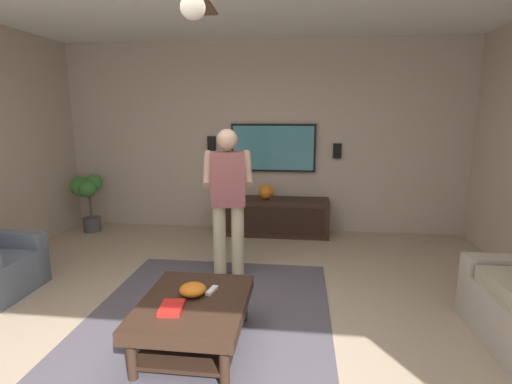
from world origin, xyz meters
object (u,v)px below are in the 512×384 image
vase_round (266,192)px  wall_speaker_left (337,151)px  media_console (271,217)px  potted_plant_tall (87,193)px  wall_speaker_right (212,144)px  remote_white (212,290)px  person_standing (228,195)px  bowl (193,289)px  tv (273,148)px  book (172,308)px  coffee_table (194,312)px

vase_round → wall_speaker_left: bearing=-75.6°
media_console → potted_plant_tall: 2.84m
potted_plant_tall → media_console: bearing=-86.8°
media_console → vase_round: (-0.01, 0.08, 0.39)m
potted_plant_tall → wall_speaker_left: wall_speaker_left is taller
wall_speaker_left → wall_speaker_right: bearing=90.0°
media_console → remote_white: bearing=-5.4°
person_standing → bowl: (-1.27, 0.04, -0.49)m
person_standing → remote_white: bearing=173.3°
media_console → bowl: bearing=-7.9°
tv → wall_speaker_left: 0.96m
potted_plant_tall → bowl: (-2.68, -2.42, -0.15)m
potted_plant_tall → book: size_ratio=3.99×
bowl → coffee_table: bearing=-160.6°
bowl → vase_round: 2.85m
tv → bowl: 3.22m
vase_round → book: bearing=172.6°
media_console → wall_speaker_right: 1.45m
wall_speaker_left → wall_speaker_right: 1.91m
person_standing → vase_round: bearing=-20.9°
potted_plant_tall → wall_speaker_right: 2.05m
wall_speaker_right → coffee_table: bearing=-169.5°
media_console → person_standing: person_standing is taller
coffee_table → tv: tv is taller
media_console → wall_speaker_right: bearing=-104.9°
tv → wall_speaker_right: tv is taller
book → vase_round: 3.11m
vase_round → wall_speaker_right: (0.27, 0.87, 0.68)m
person_standing → wall_speaker_right: person_standing is taller
book → person_standing: bearing=-10.9°
tv → book: size_ratio=5.80×
media_console → coffee_table: bearing=-7.2°
remote_white → bowl: bearing=130.2°
potted_plant_tall → tv: bearing=-82.0°
person_standing → vase_round: size_ratio=7.45×
bowl → wall_speaker_left: (3.09, -1.35, 0.80)m
person_standing → coffee_table: bearing=168.3°
media_console → vase_round: size_ratio=7.73×
potted_plant_tall → wall_speaker_left: size_ratio=3.99×
person_standing → vase_round: (1.56, -0.27, -0.27)m
person_standing → wall_speaker_right: bearing=7.2°
tv → person_standing: size_ratio=0.78×
wall_speaker_right → vase_round: bearing=-106.9°
potted_plant_tall → remote_white: bearing=-135.6°
tv → wall_speaker_left: bearing=90.8°
person_standing → remote_white: person_standing is taller
bowl → remote_white: (0.07, -0.13, -0.03)m
tv → person_standing: 1.88m
coffee_table → potted_plant_tall: 3.70m
media_console → vase_round: 0.39m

